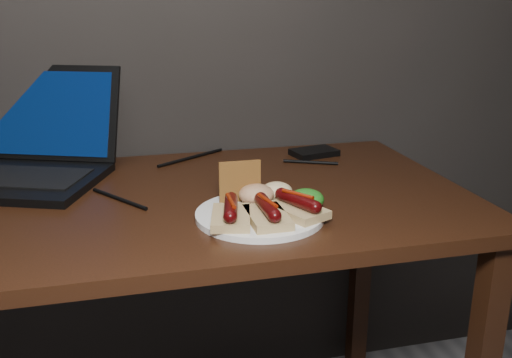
{
  "coord_description": "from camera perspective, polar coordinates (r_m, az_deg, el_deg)",
  "views": [
    {
      "loc": [
        -0.04,
        0.22,
        1.16
      ],
      "look_at": [
        0.21,
        1.25,
        0.82
      ],
      "focal_mm": 40.0,
      "sensor_mm": 36.0,
      "label": 1
    }
  ],
  "objects": [
    {
      "name": "desk",
      "position": [
        1.26,
        -10.87,
        -5.8
      ],
      "size": [
        1.4,
        0.7,
        0.75
      ],
      "color": "black",
      "rests_on": "ground"
    },
    {
      "name": "laptop",
      "position": [
        1.45,
        -21.82,
        2.18
      ],
      "size": [
        0.47,
        0.47,
        0.25
      ],
      "color": "black",
      "rests_on": "desk"
    },
    {
      "name": "hard_drive",
      "position": [
        1.54,
        5.82,
        2.66
      ],
      "size": [
        0.13,
        0.1,
        0.02
      ],
      "primitive_type": "cube",
      "rotation": [
        0.0,
        0.0,
        0.22
      ],
      "color": "black",
      "rests_on": "desk"
    },
    {
      "name": "desk_cables",
      "position": [
        1.35,
        -12.81,
        -0.07
      ],
      "size": [
        1.07,
        0.42,
        0.01
      ],
      "color": "black",
      "rests_on": "desk"
    },
    {
      "name": "plate",
      "position": [
        1.11,
        0.37,
        -3.62
      ],
      "size": [
        0.26,
        0.26,
        0.01
      ],
      "primitive_type": "cylinder",
      "rotation": [
        0.0,
        0.0,
        -0.04
      ],
      "color": "white",
      "rests_on": "desk"
    },
    {
      "name": "bread_sausage_left",
      "position": [
        1.05,
        -2.53,
        -3.42
      ],
      "size": [
        0.09,
        0.13,
        0.04
      ],
      "color": "tan",
      "rests_on": "plate"
    },
    {
      "name": "bread_sausage_center",
      "position": [
        1.05,
        1.15,
        -3.39
      ],
      "size": [
        0.07,
        0.12,
        0.04
      ],
      "color": "tan",
      "rests_on": "plate"
    },
    {
      "name": "bread_sausage_right",
      "position": [
        1.09,
        4.19,
        -2.71
      ],
      "size": [
        0.11,
        0.13,
        0.04
      ],
      "color": "tan",
      "rests_on": "plate"
    },
    {
      "name": "crispbread",
      "position": [
        1.15,
        -1.62,
        -0.24
      ],
      "size": [
        0.09,
        0.01,
        0.08
      ],
      "primitive_type": "cube",
      "color": "#945E28",
      "rests_on": "plate"
    },
    {
      "name": "salad_greens",
      "position": [
        1.12,
        5.05,
        -2.02
      ],
      "size": [
        0.07,
        0.07,
        0.04
      ],
      "primitive_type": "ellipsoid",
      "color": "#1E5F13",
      "rests_on": "plate"
    },
    {
      "name": "salsa_mound",
      "position": [
        1.14,
        0.05,
        -1.54
      ],
      "size": [
        0.07,
        0.07,
        0.04
      ],
      "primitive_type": "ellipsoid",
      "color": "maroon",
      "rests_on": "plate"
    },
    {
      "name": "coleslaw_mound",
      "position": [
        1.17,
        2.09,
        -1.19
      ],
      "size": [
        0.06,
        0.06,
        0.04
      ],
      "primitive_type": "ellipsoid",
      "color": "beige",
      "rests_on": "plate"
    }
  ]
}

